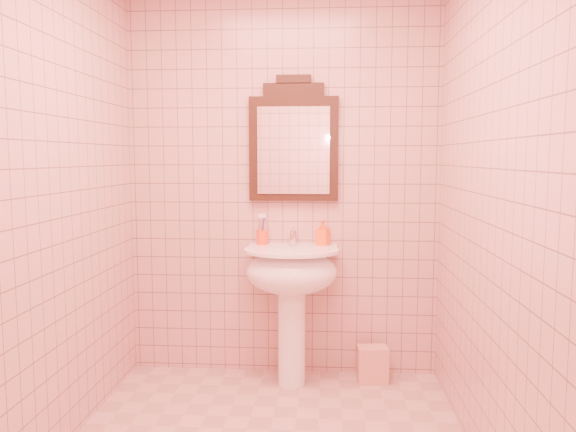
# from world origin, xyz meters

# --- Properties ---
(back_wall) EXTENTS (2.00, 0.02, 2.50)m
(back_wall) POSITION_xyz_m (0.00, 1.10, 1.25)
(back_wall) COLOR tan
(back_wall) RESTS_ON floor
(pedestal_sink) EXTENTS (0.58, 0.58, 0.86)m
(pedestal_sink) POSITION_xyz_m (0.07, 0.87, 0.66)
(pedestal_sink) COLOR white
(pedestal_sink) RESTS_ON floor
(faucet) EXTENTS (0.04, 0.16, 0.11)m
(faucet) POSITION_xyz_m (0.07, 1.01, 0.92)
(faucet) COLOR white
(faucet) RESTS_ON pedestal_sink
(mirror) EXTENTS (0.57, 0.06, 0.79)m
(mirror) POSITION_xyz_m (0.07, 1.07, 1.51)
(mirror) COLOR black
(mirror) RESTS_ON back_wall
(toothbrush_cup) EXTENTS (0.08, 0.08, 0.17)m
(toothbrush_cup) POSITION_xyz_m (-0.13, 1.02, 0.91)
(toothbrush_cup) COLOR #FA3B15
(toothbrush_cup) RESTS_ON pedestal_sink
(soap_dispenser) EXTENTS (0.10, 0.10, 0.16)m
(soap_dispenser) POSITION_xyz_m (0.26, 1.02, 0.94)
(soap_dispenser) COLOR #F35314
(soap_dispenser) RESTS_ON pedestal_sink
(towel) EXTENTS (0.20, 0.14, 0.23)m
(towel) POSITION_xyz_m (0.58, 0.95, 0.11)
(towel) COLOR #DB9681
(towel) RESTS_ON floor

